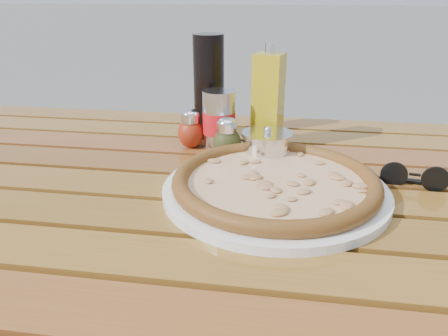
# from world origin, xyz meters

# --- Properties ---
(table) EXTENTS (1.40, 0.90, 0.75)m
(table) POSITION_xyz_m (0.00, -0.00, 0.67)
(table) COLOR #331D0B
(table) RESTS_ON ground
(plate) EXTENTS (0.47, 0.47, 0.01)m
(plate) POSITION_xyz_m (0.09, -0.00, 0.76)
(plate) COLOR white
(plate) RESTS_ON table
(pizza) EXTENTS (0.43, 0.43, 0.03)m
(pizza) POSITION_xyz_m (0.09, -0.00, 0.77)
(pizza) COLOR #FFE4B6
(pizza) RESTS_ON plate
(pepper_shaker) EXTENTS (0.06, 0.06, 0.08)m
(pepper_shaker) POSITION_xyz_m (-0.10, 0.20, 0.79)
(pepper_shaker) COLOR #A62B13
(pepper_shaker) RESTS_ON table
(oregano_shaker) EXTENTS (0.06, 0.06, 0.08)m
(oregano_shaker) POSITION_xyz_m (-0.01, 0.15, 0.79)
(oregano_shaker) COLOR #393D18
(oregano_shaker) RESTS_ON table
(dark_bottle) EXTENTS (0.07, 0.07, 0.22)m
(dark_bottle) POSITION_xyz_m (-0.07, 0.28, 0.86)
(dark_bottle) COLOR black
(dark_bottle) RESTS_ON table
(soda_can) EXTENTS (0.08, 0.08, 0.12)m
(soda_can) POSITION_xyz_m (-0.04, 0.20, 0.81)
(soda_can) COLOR silver
(soda_can) RESTS_ON table
(olive_oil_cruet) EXTENTS (0.07, 0.07, 0.21)m
(olive_oil_cruet) POSITION_xyz_m (0.06, 0.23, 0.85)
(olive_oil_cruet) COLOR #B09A12
(olive_oil_cruet) RESTS_ON table
(parmesan_tin) EXTENTS (0.11, 0.11, 0.07)m
(parmesan_tin) POSITION_xyz_m (0.06, 0.13, 0.78)
(parmesan_tin) COLOR silver
(parmesan_tin) RESTS_ON table
(sunglasses) EXTENTS (0.11, 0.04, 0.04)m
(sunglasses) POSITION_xyz_m (0.31, 0.06, 0.77)
(sunglasses) COLOR black
(sunglasses) RESTS_ON table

